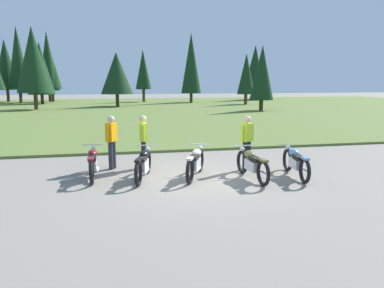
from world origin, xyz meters
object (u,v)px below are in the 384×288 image
Objects in this scene: motorcycle_olive at (252,164)px; motorcycle_sky_blue at (296,162)px; motorcycle_maroon at (93,163)px; rider_checking_bike at (112,139)px; motorcycle_black at (143,164)px; rider_in_hivis_vest at (247,139)px; motorcycle_cream at (196,162)px; rider_near_row_end at (143,138)px.

motorcycle_sky_blue is at bearing -0.40° from motorcycle_olive.
motorcycle_maroon is 1.26× the size of rider_checking_bike.
motorcycle_black is at bearing 171.21° from motorcycle_sky_blue.
motorcycle_black is (1.39, -0.45, 0.00)m from motorcycle_maroon.
motorcycle_maroon is at bearing -178.70° from rider_in_hivis_vest.
motorcycle_cream and motorcycle_sky_blue have the same top height.
rider_near_row_end is (-4.16, 2.02, 0.51)m from motorcycle_sky_blue.
motorcycle_black and motorcycle_cream have the same top height.
motorcycle_sky_blue is 1.25× the size of rider_checking_bike.
motorcycle_maroon and motorcycle_black have the same top height.
motorcycle_cream is at bearing -33.78° from rider_checking_bike.
rider_near_row_end reaches higher than motorcycle_sky_blue.
rider_in_hivis_vest is at bearing 20.19° from motorcycle_cream.
motorcycle_black is 0.98× the size of motorcycle_olive.
motorcycle_maroon is at bearing 162.06° from motorcycle_black.
rider_checking_bike is (0.54, 1.00, 0.51)m from motorcycle_maroon.
motorcycle_cream is 2.05m from rider_near_row_end.
motorcycle_sky_blue is 1.25× the size of rider_in_hivis_vest.
motorcycle_sky_blue is (4.28, -0.66, 0.00)m from motorcycle_black.
rider_checking_bike is at bearing 61.46° from motorcycle_maroon.
motorcycle_cream is 0.93× the size of motorcycle_olive.
rider_checking_bike is (-0.85, 1.45, 0.51)m from motorcycle_black.
rider_checking_bike is (-3.81, 2.10, 0.51)m from motorcycle_olive.
rider_checking_bike is (-5.13, 2.11, 0.51)m from motorcycle_sky_blue.
motorcycle_olive is 1.34m from rider_in_hivis_vest.
motorcycle_olive is 1.00× the size of motorcycle_sky_blue.
rider_checking_bike reaches higher than motorcycle_olive.
motorcycle_maroon and motorcycle_sky_blue have the same top height.
rider_near_row_end reaches higher than motorcycle_cream.
motorcycle_maroon is 1.26× the size of rider_near_row_end.
rider_near_row_end is (-1.35, 1.46, 0.51)m from motorcycle_cream.
rider_near_row_end is at bearing 165.64° from rider_in_hivis_vest.
rider_in_hivis_vest reaches higher than motorcycle_cream.
motorcycle_black is 1.05× the size of motorcycle_cream.
motorcycle_cream is 1.17× the size of rider_near_row_end.
rider_in_hivis_vest is (4.10, -0.89, 0.00)m from rider_checking_bike.
motorcycle_black and motorcycle_sky_blue have the same top height.
motorcycle_black is 1.76m from rider_checking_bike.
rider_near_row_end reaches higher than motorcycle_black.
motorcycle_olive is 1.26× the size of rider_checking_bike.
motorcycle_black is 4.33m from motorcycle_sky_blue.
rider_in_hivis_vest is (3.26, 0.56, 0.51)m from motorcycle_black.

